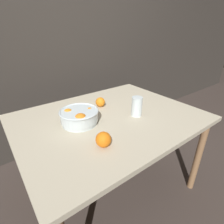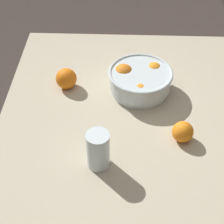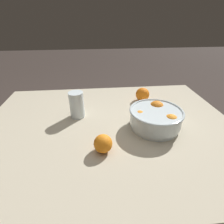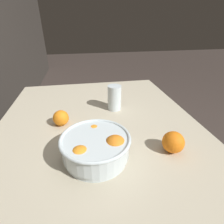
{
  "view_description": "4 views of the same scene",
  "coord_description": "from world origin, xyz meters",
  "px_view_note": "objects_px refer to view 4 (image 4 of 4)",
  "views": [
    {
      "loc": [
        -0.64,
        -0.88,
        1.27
      ],
      "look_at": [
        -0.02,
        -0.06,
        0.76
      ],
      "focal_mm": 28.0,
      "sensor_mm": 36.0,
      "label": 1
    },
    {
      "loc": [
        0.92,
        -0.03,
        1.67
      ],
      "look_at": [
        -0.0,
        -0.07,
        0.78
      ],
      "focal_mm": 60.0,
      "sensor_mm": 36.0,
      "label": 2
    },
    {
      "loc": [
        0.06,
        0.71,
        1.18
      ],
      "look_at": [
        -0.02,
        -0.05,
        0.75
      ],
      "focal_mm": 28.0,
      "sensor_mm": 36.0,
      "label": 3
    },
    {
      "loc": [
        -0.7,
        0.06,
        1.16
      ],
      "look_at": [
        -0.01,
        -0.06,
        0.77
      ],
      "focal_mm": 28.0,
      "sensor_mm": 36.0,
      "label": 4
    }
  ],
  "objects_px": {
    "juice_glass": "(114,99)",
    "orange_loose_near_bowl": "(61,118)",
    "orange_loose_front": "(173,142)",
    "fruit_bowl": "(96,147)"
  },
  "relations": [
    {
      "from": "juice_glass",
      "to": "orange_loose_near_bowl",
      "type": "bearing_deg",
      "value": 112.87
    },
    {
      "from": "orange_loose_front",
      "to": "fruit_bowl",
      "type": "bearing_deg",
      "value": 87.55
    },
    {
      "from": "fruit_bowl",
      "to": "juice_glass",
      "type": "xyz_separation_m",
      "value": [
        0.37,
        -0.14,
        0.01
      ]
    },
    {
      "from": "orange_loose_near_bowl",
      "to": "juice_glass",
      "type": "bearing_deg",
      "value": -67.13
    },
    {
      "from": "juice_glass",
      "to": "orange_loose_front",
      "type": "height_order",
      "value": "juice_glass"
    },
    {
      "from": "orange_loose_near_bowl",
      "to": "orange_loose_front",
      "type": "height_order",
      "value": "orange_loose_front"
    },
    {
      "from": "juice_glass",
      "to": "orange_loose_front",
      "type": "relative_size",
      "value": 1.65
    },
    {
      "from": "fruit_bowl",
      "to": "orange_loose_front",
      "type": "height_order",
      "value": "fruit_bowl"
    },
    {
      "from": "orange_loose_near_bowl",
      "to": "orange_loose_front",
      "type": "xyz_separation_m",
      "value": [
        -0.27,
        -0.43,
        0.0
      ]
    },
    {
      "from": "fruit_bowl",
      "to": "orange_loose_front",
      "type": "xyz_separation_m",
      "value": [
        -0.01,
        -0.29,
        -0.01
      ]
    }
  ]
}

